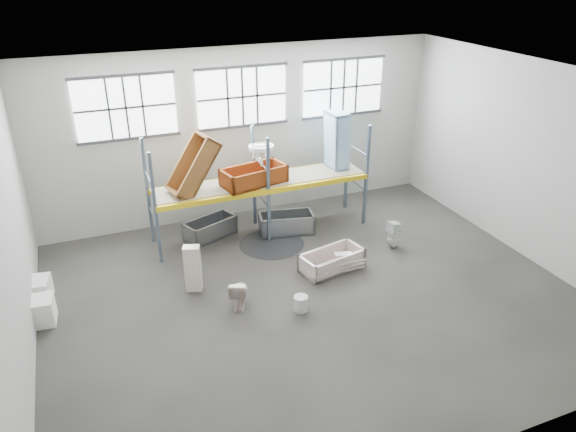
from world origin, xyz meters
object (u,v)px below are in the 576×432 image
toilet_white (394,234)px  bathtub_beige (332,261)px  steel_tub_left (210,228)px  carton_near (38,311)px  toilet_beige (239,292)px  steel_tub_right (286,223)px  cistern_tall (193,268)px  blue_tub_upright (337,140)px  bucket (301,303)px  rust_tub_flat (254,176)px

toilet_white → bathtub_beige: bearing=-87.7°
steel_tub_left → carton_near: size_ratio=2.10×
toilet_white → steel_tub_left: 5.12m
toilet_beige → steel_tub_right: size_ratio=0.46×
toilet_beige → cistern_tall: (-0.80, 1.03, 0.23)m
steel_tub_right → bathtub_beige: bearing=-82.5°
cistern_tall → steel_tub_right: bearing=51.5°
toilet_white → blue_tub_upright: 3.19m
bucket → carton_near: bearing=162.4°
cistern_tall → bucket: size_ratio=3.18×
toilet_white → steel_tub_right: (-2.37, 1.96, -0.12)m
toilet_beige → toilet_white: 4.82m
toilet_white → carton_near: bearing=-98.0°
cistern_tall → carton_near: size_ratio=1.70×
cistern_tall → toilet_white: (5.52, -0.01, -0.18)m
bathtub_beige → steel_tub_left: steel_tub_left is taller
steel_tub_right → bucket: steel_tub_right is taller
bathtub_beige → toilet_beige: size_ratio=2.31×
toilet_beige → blue_tub_upright: bearing=-116.0°
cistern_tall → steel_tub_right: 3.71m
bathtub_beige → carton_near: carton_near is taller
steel_tub_right → carton_near: carton_near is taller
carton_near → blue_tub_upright: bearing=16.1°
toilet_beige → steel_tub_right: 3.79m
blue_tub_upright → carton_near: (-8.32, -2.41, -2.10)m
cistern_tall → steel_tub_right: cistern_tall is taller
steel_tub_left → rust_tub_flat: bearing=-18.7°
steel_tub_right → rust_tub_flat: bearing=171.6°
rust_tub_flat → blue_tub_upright: (2.64, 0.32, 0.57)m
bucket → carton_near: 5.71m
bathtub_beige → rust_tub_flat: (-1.20, 2.46, 1.58)m
toilet_beige → bucket: toilet_beige is taller
steel_tub_left → steel_tub_right: bearing=-14.5°
bucket → toilet_white: bearing=26.2°
toilet_white → blue_tub_upright: (-0.61, 2.41, 1.99)m
toilet_beige → rust_tub_flat: 3.73m
bathtub_beige → bucket: bathtub_beige is taller
blue_tub_upright → toilet_white: bearing=-75.7°
bathtub_beige → toilet_beige: (-2.66, -0.64, 0.11)m
bathtub_beige → cistern_tall: size_ratio=1.39×
toilet_beige → cistern_tall: cistern_tall is taller
bathtub_beige → blue_tub_upright: 3.81m
toilet_beige → bathtub_beige: bearing=-142.3°
blue_tub_upright → bucket: (-2.88, -4.13, -2.21)m
steel_tub_left → bucket: 4.33m
steel_tub_right → toilet_beige: bearing=-128.3°
cistern_tall → blue_tub_upright: size_ratio=0.70×
bathtub_beige → steel_tub_right: size_ratio=1.06×
bucket → cistern_tall: bearing=139.4°
cistern_tall → steel_tub_right: (3.15, 1.94, -0.30)m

